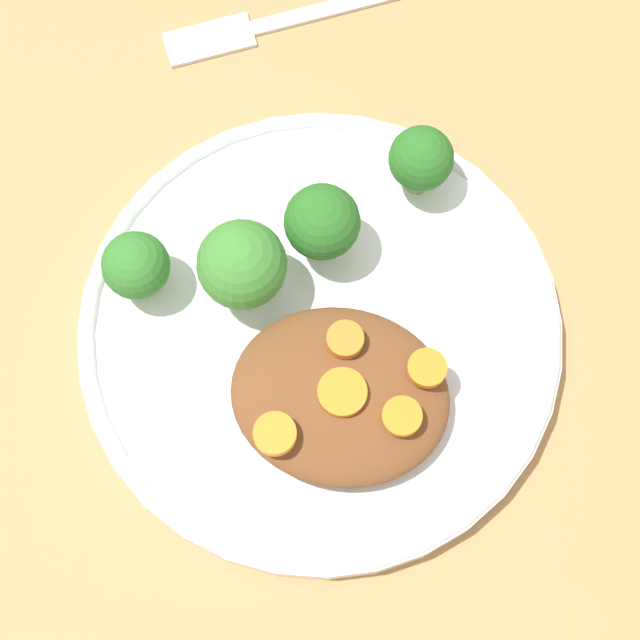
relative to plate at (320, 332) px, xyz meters
The scene contains 13 objects.
ground_plane 0.01m from the plate, ahead, with size 4.00×4.00×0.00m, color tan.
plate is the anchor object (origin of this frame).
stew_mound 0.05m from the plate, 114.25° to the left, with size 0.11×0.10×0.03m, color brown.
broccoli_floret_0 0.06m from the plate, 81.52° to the right, with size 0.04×0.04×0.06m.
broccoli_floret_1 0.11m from the plate, 112.47° to the right, with size 0.04×0.04×0.05m.
broccoli_floret_2 0.10m from the plate, ahead, with size 0.04×0.04×0.05m.
broccoli_floret_3 0.06m from the plate, 19.60° to the right, with size 0.05×0.05×0.06m.
carrot_slice_0 0.07m from the plate, 160.68° to the left, with size 0.02×0.02×0.01m, color orange.
carrot_slice_1 0.04m from the plate, 139.81° to the left, with size 0.02×0.02×0.01m, color orange.
carrot_slice_2 0.08m from the plate, 136.40° to the left, with size 0.02×0.02×0.01m, color orange.
carrot_slice_3 0.06m from the plate, 114.55° to the left, with size 0.03×0.03×0.00m, color orange.
carrot_slice_4 0.08m from the plate, 80.63° to the left, with size 0.02×0.02×0.01m, color orange.
fork 0.20m from the plate, 73.14° to the right, with size 0.17×0.09×0.01m.
Camera 1 is at (-0.03, 0.17, 0.57)m, focal length 60.00 mm.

